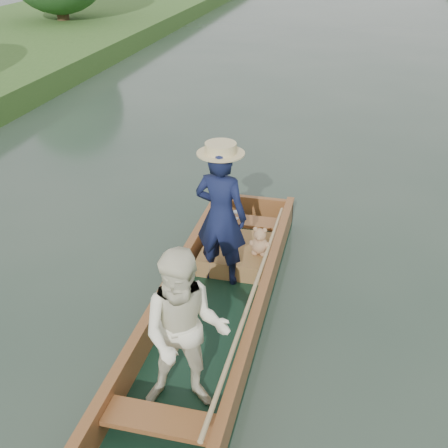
# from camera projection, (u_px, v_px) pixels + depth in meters

# --- Properties ---
(ground) EXTENTS (120.00, 120.00, 0.00)m
(ground) POSITION_uv_depth(u_px,v_px,m) (211.00, 327.00, 6.06)
(ground) COLOR #283D30
(ground) RESTS_ON ground
(punt) EXTENTS (1.12, 5.00, 1.77)m
(punt) POSITION_uv_depth(u_px,v_px,m) (210.00, 290.00, 5.71)
(punt) COLOR black
(punt) RESTS_ON ground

